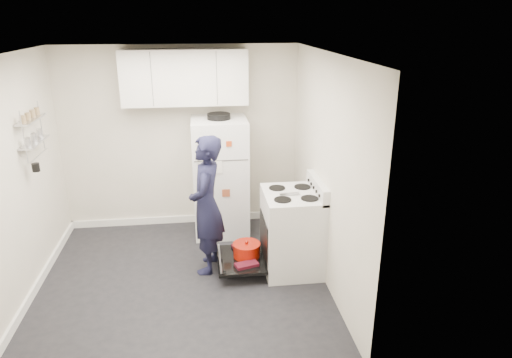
{
  "coord_description": "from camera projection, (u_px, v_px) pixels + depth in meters",
  "views": [
    {
      "loc": [
        0.26,
        -4.54,
        2.85
      ],
      "look_at": [
        0.89,
        0.41,
        1.05
      ],
      "focal_mm": 32.0,
      "sensor_mm": 36.0,
      "label": 1
    }
  ],
  "objects": [
    {
      "name": "upper_cabinets",
      "position": [
        185.0,
        77.0,
        5.81
      ],
      "size": [
        1.6,
        0.33,
        0.7
      ],
      "primitive_type": "cube",
      "color": "silver",
      "rests_on": "room"
    },
    {
      "name": "room",
      "position": [
        174.0,
        181.0,
        4.79
      ],
      "size": [
        3.21,
        3.21,
        2.51
      ],
      "color": "black",
      "rests_on": "ground"
    },
    {
      "name": "person",
      "position": [
        206.0,
        205.0,
        5.18
      ],
      "size": [
        0.49,
        0.65,
        1.62
      ],
      "primitive_type": "imported",
      "rotation": [
        0.0,
        0.0,
        -1.76
      ],
      "color": "black",
      "rests_on": "ground"
    },
    {
      "name": "electric_range",
      "position": [
        291.0,
        232.0,
        5.31
      ],
      "size": [
        0.66,
        0.76,
        1.1
      ],
      "color": "silver",
      "rests_on": "ground"
    },
    {
      "name": "refrigerator",
      "position": [
        220.0,
        177.0,
        6.13
      ],
      "size": [
        0.72,
        0.74,
        1.66
      ],
      "color": "white",
      "rests_on": "ground"
    },
    {
      "name": "open_oven_door",
      "position": [
        244.0,
        254.0,
        5.36
      ],
      "size": [
        0.55,
        0.72,
        0.24
      ],
      "color": "black",
      "rests_on": "ground"
    },
    {
      "name": "wall_shelf_rack",
      "position": [
        33.0,
        131.0,
        4.89
      ],
      "size": [
        0.14,
        0.6,
        0.61
      ],
      "color": "#B2B2B7",
      "rests_on": "room"
    }
  ]
}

